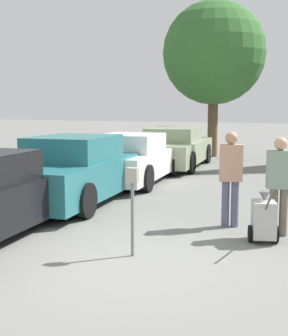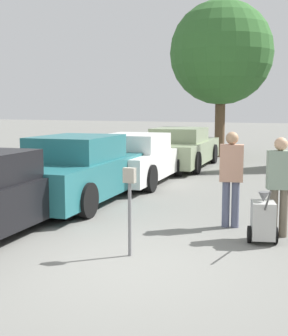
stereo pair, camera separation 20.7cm
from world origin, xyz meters
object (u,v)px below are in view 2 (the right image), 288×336
object	(u,v)px
person_supervisor	(280,181)
equipment_cart	(263,220)
parked_car_teal	(80,171)
person_worker	(231,173)
parked_car_white	(136,159)
parked_car_sage	(181,149)
parking_meter	(130,195)

from	to	relation	value
person_supervisor	equipment_cart	bearing A→B (deg)	50.83
parked_car_teal	person_worker	xyz separation A→B (m)	(3.81, -0.93, 0.29)
person_worker	person_supervisor	bearing A→B (deg)	148.35
parked_car_white	person_worker	bearing A→B (deg)	-52.20
person_worker	equipment_cart	bearing A→B (deg)	119.22
parked_car_teal	parked_car_sage	xyz separation A→B (m)	(-0.00, 6.81, -0.03)
parked_car_white	equipment_cart	bearing A→B (deg)	-52.41
parked_car_sage	equipment_cart	bearing A→B (deg)	-67.92
parked_car_white	equipment_cart	size ratio (longest dim) A/B	4.90
parking_meter	person_worker	world-z (taller)	person_worker
person_worker	person_supervisor	world-z (taller)	person_worker
parked_car_white	person_worker	xyz separation A→B (m)	(3.81, -3.98, 0.33)
person_worker	equipment_cart	size ratio (longest dim) A/B	1.76
parked_car_sage	person_supervisor	size ratio (longest dim) A/B	3.11
parked_car_sage	equipment_cart	xyz separation A→B (m)	(4.54, -8.54, -0.30)
person_supervisor	parking_meter	bearing A→B (deg)	26.18
person_supervisor	equipment_cart	size ratio (longest dim) A/B	1.70
parking_meter	equipment_cart	world-z (taller)	parking_meter
parking_meter	equipment_cart	distance (m)	2.29
parked_car_sage	person_worker	xyz separation A→B (m)	(3.81, -7.73, 0.32)
parked_car_sage	person_supervisor	xyz separation A→B (m)	(4.71, -8.03, 0.28)
parked_car_teal	parked_car_white	xyz separation A→B (m)	(-0.00, 3.05, -0.05)
person_supervisor	parked_car_teal	bearing A→B (deg)	-35.44
parking_meter	equipment_cart	xyz separation A→B (m)	(1.67, 1.47, -0.54)
parked_car_sage	parked_car_white	bearing A→B (deg)	-95.93
parked_car_white	person_worker	size ratio (longest dim) A/B	2.79
parked_car_white	parked_car_sage	size ratio (longest dim) A/B	0.93
parked_car_teal	person_worker	world-z (taller)	person_worker
person_worker	parked_car_teal	bearing A→B (deg)	-26.92
parked_car_teal	parking_meter	xyz separation A→B (m)	(2.87, -3.20, 0.21)
parked_car_white	parked_car_teal	bearing A→B (deg)	-95.93
parked_car_white	parking_meter	bearing A→B (deg)	-71.27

